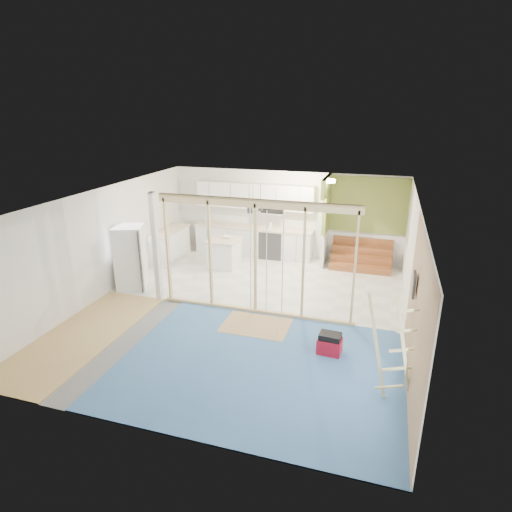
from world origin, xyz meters
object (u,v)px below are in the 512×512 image
(fridge, at_px, (131,257))
(island, at_px, (224,253))
(toolbox, at_px, (330,344))
(ladder, at_px, (394,349))

(fridge, height_order, island, fridge)
(island, xyz_separation_m, toolbox, (3.52, -3.69, -0.22))
(toolbox, relative_size, ladder, 0.26)
(island, bearing_deg, ladder, -45.18)
(toolbox, bearing_deg, ladder, -40.86)
(fridge, relative_size, ladder, 0.90)
(island, relative_size, toolbox, 1.91)
(island, height_order, ladder, ladder)
(fridge, height_order, toolbox, fridge)
(island, distance_m, toolbox, 5.11)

